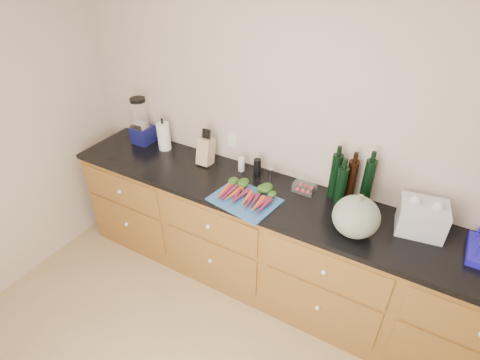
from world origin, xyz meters
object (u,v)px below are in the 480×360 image
Objects in this scene: squash at (356,217)px; tomato_box at (305,187)px; cutting_board at (245,200)px; blender_appliance at (141,124)px; knife_block at (206,151)px; carrots at (247,194)px; paper_towel at (164,136)px.

tomato_box is (-0.44, 0.28, -0.10)m from squash.
blender_appliance is (-1.23, 0.32, 0.18)m from cutting_board.
blender_appliance is at bearing 178.55° from knife_block.
blender_appliance is at bearing 165.55° from cutting_board.
tomato_box is (0.33, 0.33, 0.03)m from cutting_board.
cutting_board is 1.08× the size of blender_appliance.
squash is at bearing 3.54° from cutting_board.
squash is 0.70× the size of blender_appliance.
carrots is at bearing 90.00° from cutting_board.
cutting_board is at bearing -14.45° from blender_appliance.
tomato_box is at bearing 147.50° from squash.
squash reaches higher than tomato_box.
paper_towel reaches higher than carrots.
knife_block is 1.43× the size of tomato_box.
squash is at bearing -10.97° from knife_block.
cutting_board is 0.62m from knife_block.
tomato_box is at bearing 41.93° from carrots.
cutting_board is 1.55× the size of squash.
cutting_board is at bearing -17.97° from paper_towel.
squash is at bearing 0.74° from carrots.
knife_block is at bearing 150.63° from cutting_board.
blender_appliance is at bearing -179.47° from paper_towel.
blender_appliance is 1.90× the size of knife_block.
paper_towel is 1.57× the size of tomato_box.
paper_towel is (0.25, 0.00, -0.06)m from blender_appliance.
blender_appliance is at bearing 167.21° from carrots.
paper_towel reaches higher than knife_block.
squash reaches higher than paper_towel.
tomato_box is at bearing 0.45° from blender_appliance.
knife_block reaches higher than tomato_box.
squash is at bearing -32.50° from tomato_box.
knife_block reaches higher than cutting_board.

